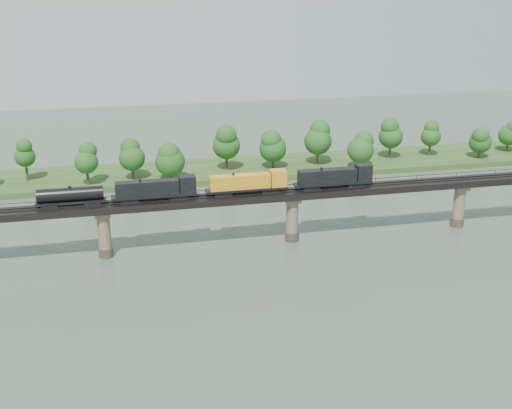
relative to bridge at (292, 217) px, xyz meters
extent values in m
plane|color=#394839|center=(0.00, -30.00, -5.46)|extent=(400.00, 400.00, 0.00)
cube|color=#2B471C|center=(0.00, 55.00, -4.66)|extent=(300.00, 24.00, 1.60)
cylinder|color=#473A2D|center=(-40.00, 0.00, -4.46)|extent=(3.00, 3.00, 2.00)
cylinder|color=#7F6653|center=(-40.00, 0.00, 0.04)|extent=(2.60, 2.60, 9.00)
cube|color=#7F6653|center=(-40.00, 0.00, 4.04)|extent=(3.20, 3.20, 1.00)
cylinder|color=#473A2D|center=(0.00, 0.00, -4.46)|extent=(3.00, 3.00, 2.00)
cylinder|color=#7F6653|center=(0.00, 0.00, 0.04)|extent=(2.60, 2.60, 9.00)
cube|color=#7F6653|center=(0.00, 0.00, 4.04)|extent=(3.20, 3.20, 1.00)
cylinder|color=#473A2D|center=(40.00, 0.00, -4.46)|extent=(3.00, 3.00, 2.00)
cylinder|color=#7F6653|center=(40.00, 0.00, 0.04)|extent=(2.60, 2.60, 9.00)
cube|color=#7F6653|center=(40.00, 0.00, 4.04)|extent=(3.20, 3.20, 1.00)
cube|color=black|center=(0.00, 0.00, 5.29)|extent=(220.00, 5.00, 1.50)
cube|color=black|center=(0.00, -0.75, 6.12)|extent=(220.00, 0.12, 0.16)
cube|color=black|center=(0.00, 0.75, 6.12)|extent=(220.00, 0.12, 0.16)
cube|color=black|center=(0.00, -2.40, 6.74)|extent=(220.00, 0.10, 0.10)
cube|color=black|center=(0.00, 2.40, 6.74)|extent=(220.00, 0.10, 0.10)
cube|color=black|center=(0.00, -2.40, 6.39)|extent=(0.08, 0.08, 0.70)
cube|color=black|center=(0.00, 2.40, 6.39)|extent=(0.08, 0.08, 0.70)
cylinder|color=#382619|center=(-60.94, 54.18, -2.00)|extent=(0.70, 0.70, 3.71)
sphere|color=#164614|center=(-60.94, 54.18, 2.95)|extent=(5.67, 5.67, 5.67)
sphere|color=#164614|center=(-60.94, 54.18, 6.04)|extent=(4.25, 4.25, 4.25)
cylinder|color=#382619|center=(-44.43, 46.31, -2.10)|extent=(0.70, 0.70, 3.51)
sphere|color=#164614|center=(-44.43, 46.31, 2.57)|extent=(6.31, 6.31, 6.31)
sphere|color=#164614|center=(-44.43, 46.31, 5.50)|extent=(4.73, 4.73, 4.73)
cylinder|color=#382619|center=(-32.24, 48.84, -2.19)|extent=(0.70, 0.70, 3.34)
sphere|color=#164614|center=(-32.24, 48.84, 2.27)|extent=(7.18, 7.18, 7.18)
sphere|color=#164614|center=(-32.24, 48.84, 5.06)|extent=(5.39, 5.39, 5.39)
cylinder|color=#382619|center=(-22.01, 46.15, -2.45)|extent=(0.70, 0.70, 2.83)
sphere|color=#164614|center=(-22.01, 46.15, 1.32)|extent=(8.26, 8.26, 8.26)
sphere|color=#164614|center=(-22.01, 46.15, 3.68)|extent=(6.19, 6.19, 6.19)
cylinder|color=#382619|center=(-5.04, 52.68, -1.88)|extent=(0.70, 0.70, 3.96)
sphere|color=#164614|center=(-5.04, 52.68, 3.41)|extent=(8.07, 8.07, 8.07)
sphere|color=#164614|center=(-5.04, 52.68, 6.71)|extent=(6.05, 6.05, 6.05)
cylinder|color=#382619|center=(8.52, 51.14, -2.23)|extent=(0.70, 0.70, 3.27)
sphere|color=#164614|center=(8.52, 51.14, 2.13)|extent=(8.03, 8.03, 8.03)
sphere|color=#164614|center=(8.52, 51.14, 4.85)|extent=(6.02, 6.02, 6.02)
cylinder|color=#382619|center=(22.65, 52.31, -1.90)|extent=(0.70, 0.70, 3.92)
sphere|color=#164614|center=(22.65, 52.31, 3.33)|extent=(8.29, 8.29, 8.29)
sphere|color=#164614|center=(22.65, 52.31, 6.60)|extent=(6.21, 6.21, 6.21)
cylinder|color=#382619|center=(33.59, 45.35, -2.35)|extent=(0.70, 0.70, 3.02)
sphere|color=#164614|center=(33.59, 45.35, 1.69)|extent=(7.74, 7.74, 7.74)
sphere|color=#164614|center=(33.59, 45.35, 4.21)|extent=(5.80, 5.80, 5.80)
cylinder|color=#382619|center=(46.81, 54.03, -1.96)|extent=(0.70, 0.70, 3.80)
sphere|color=#164614|center=(46.81, 54.03, 3.10)|extent=(7.47, 7.47, 7.47)
sphere|color=#164614|center=(46.81, 54.03, 6.27)|extent=(5.60, 5.60, 5.60)
cylinder|color=#382619|center=(60.48, 54.26, -2.17)|extent=(0.70, 0.70, 3.38)
sphere|color=#164614|center=(60.48, 54.26, 2.34)|extent=(6.23, 6.23, 6.23)
sphere|color=#164614|center=(60.48, 54.26, 5.16)|extent=(4.67, 4.67, 4.67)
cylinder|color=#382619|center=(74.35, 48.39, -2.47)|extent=(0.70, 0.70, 2.77)
sphere|color=#164614|center=(74.35, 48.39, 1.22)|extent=(7.04, 7.04, 7.04)
sphere|color=#164614|center=(74.35, 48.39, 3.54)|extent=(5.28, 5.28, 5.28)
cylinder|color=#382619|center=(87.62, 53.57, -2.39)|extent=(0.70, 0.70, 2.94)
sphere|color=#164614|center=(87.62, 53.57, 1.54)|extent=(6.73, 6.73, 6.73)
sphere|color=#164614|center=(87.62, 53.57, 3.99)|extent=(5.05, 5.05, 5.05)
cube|color=black|center=(14.12, 0.00, 6.54)|extent=(3.67, 2.20, 1.01)
cube|color=black|center=(4.04, 0.00, 6.54)|extent=(3.67, 2.20, 1.01)
cube|color=black|center=(9.08, 0.00, 7.19)|extent=(17.41, 2.75, 0.46)
cube|color=black|center=(7.71, 0.00, 8.88)|extent=(12.83, 2.47, 2.93)
cube|color=black|center=(15.95, 0.00, 9.16)|extent=(3.30, 2.75, 3.48)
cylinder|color=black|center=(9.08, 0.00, 6.68)|extent=(5.50, 1.28, 1.28)
cube|color=black|center=(-5.12, 0.00, 6.54)|extent=(3.67, 2.20, 1.01)
cube|color=black|center=(-15.20, 0.00, 6.54)|extent=(3.67, 2.20, 1.01)
cube|color=black|center=(-10.16, 0.00, 7.19)|extent=(17.41, 2.75, 0.46)
cube|color=orange|center=(-11.54, 0.00, 8.88)|extent=(12.83, 2.47, 2.93)
cube|color=orange|center=(-3.29, 0.00, 9.16)|extent=(3.30, 2.75, 3.48)
cylinder|color=black|center=(-10.16, 0.00, 6.68)|extent=(5.50, 1.28, 1.28)
cube|color=black|center=(-24.37, 0.00, 6.54)|extent=(3.67, 2.20, 1.01)
cube|color=black|center=(-34.45, 0.00, 6.54)|extent=(3.67, 2.20, 1.01)
cube|color=black|center=(-29.41, 0.00, 7.19)|extent=(17.41, 2.75, 0.46)
cube|color=black|center=(-30.78, 0.00, 8.88)|extent=(12.83, 2.47, 2.93)
cube|color=black|center=(-22.54, 0.00, 9.16)|extent=(3.30, 2.75, 3.48)
cylinder|color=black|center=(-29.41, 0.00, 6.68)|extent=(5.50, 1.28, 1.28)
cube|color=black|center=(-41.78, 0.00, 6.54)|extent=(3.21, 2.02, 1.01)
cube|color=black|center=(-50.03, 0.00, 6.54)|extent=(3.21, 2.02, 1.01)
cube|color=black|center=(-45.91, 0.00, 7.14)|extent=(13.75, 2.20, 0.27)
cylinder|color=black|center=(-45.91, 0.00, 8.61)|extent=(12.83, 2.75, 2.75)
cylinder|color=black|center=(-45.91, 0.00, 10.07)|extent=(0.64, 0.64, 0.46)
camera|label=1|loc=(-36.41, -125.83, 48.86)|focal=45.00mm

